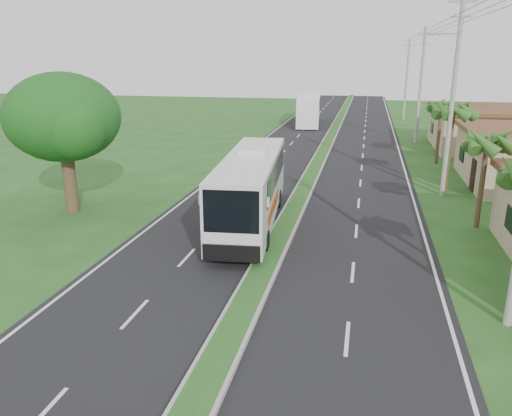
# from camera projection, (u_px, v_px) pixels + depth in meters

# --- Properties ---
(ground) EXTENTS (180.00, 180.00, 0.00)m
(ground) POSITION_uv_depth(u_px,v_px,m) (236.00, 326.00, 15.94)
(ground) COLOR #21481A
(ground) RESTS_ON ground
(road_asphalt) EXTENTS (14.00, 160.00, 0.02)m
(road_asphalt) POSITION_uv_depth(u_px,v_px,m) (309.00, 180.00, 34.62)
(road_asphalt) COLOR black
(road_asphalt) RESTS_ON ground
(median_strip) EXTENTS (1.20, 160.00, 0.18)m
(median_strip) POSITION_uv_depth(u_px,v_px,m) (309.00, 179.00, 34.60)
(median_strip) COLOR gray
(median_strip) RESTS_ON ground
(lane_edge_left) EXTENTS (0.12, 160.00, 0.01)m
(lane_edge_left) POSITION_uv_depth(u_px,v_px,m) (217.00, 176.00, 36.01)
(lane_edge_left) COLOR silver
(lane_edge_left) RESTS_ON ground
(lane_edge_right) EXTENTS (0.12, 160.00, 0.01)m
(lane_edge_right) POSITION_uv_depth(u_px,v_px,m) (409.00, 186.00, 33.24)
(lane_edge_right) COLOR silver
(lane_edge_right) RESTS_ON ground
(shop_far) EXTENTS (8.60, 11.60, 3.82)m
(shop_far) POSITION_uv_depth(u_px,v_px,m) (481.00, 128.00, 46.11)
(shop_far) COLOR gray
(shop_far) RESTS_ON ground
(palm_verge_b) EXTENTS (2.40, 2.40, 5.05)m
(palm_verge_b) POSITION_uv_depth(u_px,v_px,m) (488.00, 141.00, 23.94)
(palm_verge_b) COLOR #473321
(palm_verge_b) RESTS_ON ground
(palm_verge_c) EXTENTS (2.40, 2.40, 5.85)m
(palm_verge_c) POSITION_uv_depth(u_px,v_px,m) (454.00, 110.00, 30.38)
(palm_verge_c) COLOR #473321
(palm_verge_c) RESTS_ON ground
(palm_verge_d) EXTENTS (2.40, 2.40, 5.25)m
(palm_verge_d) POSITION_uv_depth(u_px,v_px,m) (442.00, 106.00, 38.85)
(palm_verge_d) COLOR #473321
(palm_verge_d) RESTS_ON ground
(shade_tree) EXTENTS (6.30, 6.00, 7.54)m
(shade_tree) POSITION_uv_depth(u_px,v_px,m) (61.00, 120.00, 26.34)
(shade_tree) COLOR #473321
(shade_tree) RESTS_ON ground
(utility_pole_b) EXTENTS (3.20, 0.28, 12.00)m
(utility_pole_b) POSITION_uv_depth(u_px,v_px,m) (453.00, 92.00, 29.18)
(utility_pole_b) COLOR gray
(utility_pole_b) RESTS_ON ground
(utility_pole_c) EXTENTS (1.60, 0.28, 11.00)m
(utility_pole_c) POSITION_uv_depth(u_px,v_px,m) (421.00, 85.00, 48.03)
(utility_pole_c) COLOR gray
(utility_pole_c) RESTS_ON ground
(utility_pole_d) EXTENTS (1.60, 0.28, 10.50)m
(utility_pole_d) POSITION_uv_depth(u_px,v_px,m) (407.00, 79.00, 66.78)
(utility_pole_d) COLOR gray
(utility_pole_d) RESTS_ON ground
(coach_bus_main) EXTENTS (3.58, 12.00, 3.82)m
(coach_bus_main) POSITION_uv_depth(u_px,v_px,m) (251.00, 184.00, 25.08)
(coach_bus_main) COLOR silver
(coach_bus_main) RESTS_ON ground
(coach_bus_far) EXTENTS (3.63, 12.17, 3.49)m
(coach_bus_far) POSITION_uv_depth(u_px,v_px,m) (309.00, 108.00, 62.90)
(coach_bus_far) COLOR white
(coach_bus_far) RESTS_ON ground
(motorcyclist) EXTENTS (1.76, 1.09, 2.19)m
(motorcyclist) POSITION_uv_depth(u_px,v_px,m) (221.00, 242.00, 20.92)
(motorcyclist) COLOR black
(motorcyclist) RESTS_ON ground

